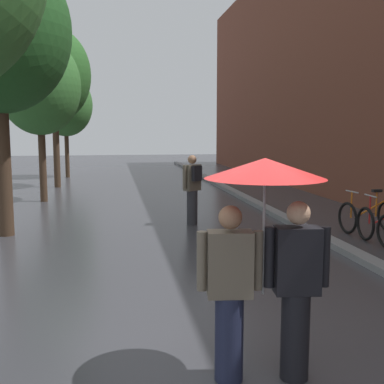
{
  "coord_description": "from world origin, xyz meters",
  "views": [
    {
      "loc": [
        -1.05,
        -4.42,
        2.27
      ],
      "look_at": [
        0.1,
        2.56,
        1.35
      ],
      "focal_mm": 44.68,
      "sensor_mm": 36.0,
      "label": 1
    }
  ],
  "objects": [
    {
      "name": "kerb_strip",
      "position": [
        3.2,
        10.0,
        0.06
      ],
      "size": [
        0.3,
        36.0,
        0.12
      ],
      "primitive_type": "cube",
      "color": "slate",
      "rests_on": "ground"
    },
    {
      "name": "pedestrian_walking_midground",
      "position": [
        0.81,
        6.81,
        0.89
      ],
      "size": [
        0.5,
        0.45,
        1.68
      ],
      "color": "#2D2D33",
      "rests_on": "ground"
    },
    {
      "name": "ground_plane",
      "position": [
        0.0,
        0.0,
        0.0
      ],
      "size": [
        80.0,
        80.0,
        0.0
      ],
      "primitive_type": "plane",
      "color": "#38383D"
    },
    {
      "name": "parked_bicycle_4",
      "position": [
        4.53,
        5.28,
        0.38
      ],
      "size": [
        1.14,
        0.8,
        0.96
      ],
      "color": "black",
      "rests_on": "ground"
    },
    {
      "name": "street_tree_4",
      "position": [
        -3.25,
        19.28,
        3.45
      ],
      "size": [
        2.55,
        2.55,
        4.95
      ],
      "color": "#473323",
      "rests_on": "ground"
    },
    {
      "name": "street_tree_3",
      "position": [
        -3.28,
        15.18,
        4.39
      ],
      "size": [
        2.86,
        2.86,
        6.22
      ],
      "color": "#473323",
      "rests_on": "ground"
    },
    {
      "name": "street_tree_2",
      "position": [
        -3.27,
        11.27,
        3.62
      ],
      "size": [
        2.54,
        2.54,
        5.16
      ],
      "color": "#473323",
      "rests_on": "ground"
    },
    {
      "name": "couple_under_umbrella",
      "position": [
        0.26,
        -0.43,
        1.33
      ],
      "size": [
        1.19,
        1.07,
        2.03
      ],
      "color": "#1E233D",
      "rests_on": "ground"
    }
  ]
}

